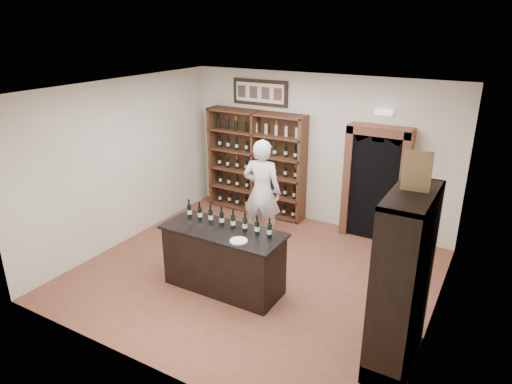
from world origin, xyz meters
TOP-DOWN VIEW (x-y plane):
  - floor at (0.00, 0.00)m, footprint 5.50×5.50m
  - ceiling at (0.00, 0.00)m, footprint 5.50×5.50m
  - wall_back at (0.00, 2.50)m, footprint 5.50×0.04m
  - wall_left at (-2.75, 0.00)m, footprint 0.04×5.00m
  - wall_right at (2.75, 0.00)m, footprint 0.04×5.00m
  - wine_shelf at (-1.30, 2.33)m, footprint 2.20×0.38m
  - framed_picture at (-1.30, 2.47)m, footprint 1.25×0.04m
  - arched_doorway at (1.25, 2.33)m, footprint 1.17×0.35m
  - emergency_light at (1.25, 2.42)m, footprint 0.30×0.10m
  - tasting_counter at (-0.20, -0.60)m, footprint 1.88×0.78m
  - counter_bottle_0 at (-0.92, -0.47)m, footprint 0.07×0.07m
  - counter_bottle_1 at (-0.71, -0.47)m, footprint 0.07×0.07m
  - counter_bottle_2 at (-0.51, -0.47)m, footprint 0.07×0.07m
  - counter_bottle_3 at (-0.30, -0.47)m, footprint 0.07×0.07m
  - counter_bottle_4 at (-0.10, -0.47)m, footprint 0.07×0.07m
  - counter_bottle_5 at (0.11, -0.47)m, footprint 0.07×0.07m
  - counter_bottle_6 at (0.31, -0.47)m, footprint 0.07×0.07m
  - counter_bottle_7 at (0.52, -0.47)m, footprint 0.07×0.07m
  - side_cabinet at (2.52, -0.90)m, footprint 0.48×1.20m
  - shopkeeper at (-0.49, 1.12)m, footprint 0.79×0.58m
  - plate at (0.21, -0.81)m, footprint 0.25×0.25m
  - wine_crate at (2.48, -0.79)m, footprint 0.31×0.15m

SIDE VIEW (x-z plane):
  - floor at x=0.00m, z-range 0.00..0.00m
  - tasting_counter at x=-0.20m, z-range -0.01..0.99m
  - side_cabinet at x=2.52m, z-range -0.35..1.85m
  - shopkeeper at x=-0.49m, z-range 0.00..1.97m
  - plate at x=0.21m, z-range 1.00..1.02m
  - wine_shelf at x=-1.30m, z-range 0.00..2.20m
  - counter_bottle_0 at x=-0.92m, z-range 0.96..1.26m
  - counter_bottle_1 at x=-0.71m, z-range 0.96..1.26m
  - counter_bottle_2 at x=-0.51m, z-range 0.96..1.26m
  - counter_bottle_3 at x=-0.30m, z-range 0.96..1.26m
  - counter_bottle_4 at x=-0.10m, z-range 0.96..1.26m
  - counter_bottle_5 at x=0.11m, z-range 0.96..1.26m
  - counter_bottle_6 at x=0.31m, z-range 0.96..1.26m
  - counter_bottle_7 at x=0.52m, z-range 0.96..1.26m
  - arched_doorway at x=1.25m, z-range 0.05..2.22m
  - wall_back at x=0.00m, z-range 0.00..3.00m
  - wall_left at x=-2.75m, z-range 0.00..3.00m
  - wall_right at x=2.75m, z-range 0.00..3.00m
  - emergency_light at x=1.25m, z-range 2.35..2.45m
  - wine_crate at x=2.48m, z-range 2.20..2.62m
  - framed_picture at x=-1.30m, z-range 2.29..2.81m
  - ceiling at x=0.00m, z-range 3.00..3.00m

